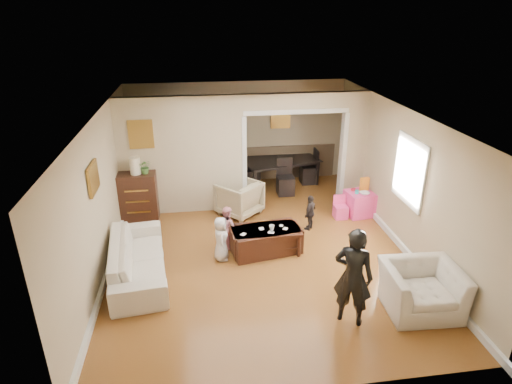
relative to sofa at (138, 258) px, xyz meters
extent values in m
plane|color=#8F5F24|center=(2.17, 0.69, -0.33)|extent=(7.00, 7.00, 0.00)
cube|color=#BCAE8A|center=(0.80, 2.49, 0.97)|extent=(2.75, 0.18, 2.60)
cube|color=#BCAE8A|center=(4.65, 2.49, 0.97)|extent=(0.55, 0.18, 2.60)
cube|color=#BCAE8A|center=(3.27, 2.49, 2.10)|extent=(2.22, 0.18, 0.35)
cube|color=white|center=(4.90, 0.29, 1.22)|extent=(0.03, 0.95, 1.10)
cube|color=brown|center=(-0.03, 2.39, 1.52)|extent=(0.45, 0.03, 0.55)
cube|color=brown|center=(-0.54, 0.09, 1.47)|extent=(0.03, 0.55, 0.40)
cube|color=brown|center=(3.27, 4.13, 1.37)|extent=(0.45, 0.03, 0.55)
imported|color=beige|center=(0.00, 0.00, 0.00)|extent=(1.12, 2.33, 0.66)
imported|color=tan|center=(1.97, 2.14, 0.05)|extent=(1.17, 1.17, 0.76)
imported|color=beige|center=(4.35, -1.54, 0.03)|extent=(1.15, 1.02, 0.72)
cube|color=#331A0F|center=(-0.19, 2.14, 0.21)|extent=(0.78, 0.44, 1.07)
cylinder|color=beige|center=(-0.19, 2.14, 0.92)|extent=(0.22, 0.22, 0.36)
imported|color=#4A7B37|center=(0.01, 2.14, 0.89)|extent=(0.27, 0.24, 0.30)
cube|color=#3D1D13|center=(2.30, 0.46, -0.09)|extent=(1.37, 0.86, 0.48)
imported|color=silver|center=(2.40, 0.41, 0.20)|extent=(0.12, 0.12, 0.09)
cube|color=#FC429A|center=(4.61, 1.73, -0.06)|extent=(0.63, 0.63, 0.53)
cube|color=yellow|center=(4.73, 1.83, 0.36)|extent=(0.21, 0.10, 0.30)
cylinder|color=#29D0C2|center=(4.51, 1.68, 0.25)|extent=(0.08, 0.08, 0.08)
cube|color=red|center=(4.49, 1.85, 0.23)|extent=(0.10, 0.09, 0.05)
imported|color=white|center=(4.66, 1.61, 0.23)|extent=(0.24, 0.24, 0.05)
imported|color=black|center=(3.22, 3.72, 0.01)|extent=(2.10, 1.46, 0.67)
imported|color=black|center=(3.20, -1.65, 0.44)|extent=(0.67, 0.61, 1.53)
imported|color=silver|center=(1.45, 0.31, 0.09)|extent=(0.27, 0.42, 0.84)
imported|color=pink|center=(1.60, 0.76, 0.09)|extent=(0.48, 0.51, 0.84)
imported|color=black|center=(3.35, 1.21, 0.05)|extent=(0.43, 0.47, 0.77)
cube|color=white|center=(2.37, 0.31, 0.15)|extent=(0.14, 0.12, 0.00)
cube|color=white|center=(1.85, 0.31, 0.15)|extent=(0.13, 0.13, 0.00)
cube|color=white|center=(2.66, 0.41, 0.15)|extent=(0.12, 0.12, 0.00)
cube|color=white|center=(2.39, 0.34, 0.15)|extent=(0.08, 0.09, 0.00)
cube|color=white|center=(2.22, 0.48, 0.15)|extent=(0.09, 0.11, 0.00)
cube|color=white|center=(2.61, 0.54, 0.15)|extent=(0.09, 0.10, 0.00)
camera|label=1|loc=(1.11, -6.50, 3.96)|focal=30.12mm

